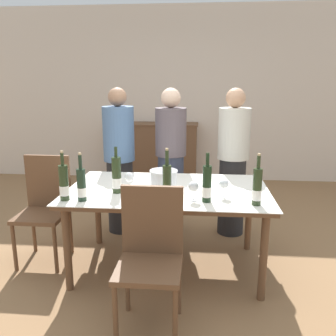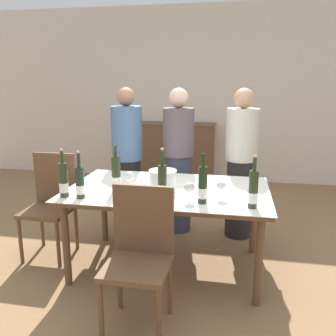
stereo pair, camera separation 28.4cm
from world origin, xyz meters
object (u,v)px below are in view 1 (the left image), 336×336
Objects in this scene: wine_bottle_0 at (207,185)px; person_guest_right at (233,164)px; wine_bottle_3 at (82,185)px; wine_bottle_5 at (257,188)px; sideboard_cabinet at (155,153)px; chair_near_front at (151,249)px; ice_bucket at (164,180)px; wine_bottle_1 at (64,184)px; person_host at (119,162)px; wine_bottle_4 at (117,176)px; dining_table at (168,196)px; person_guest_left at (171,162)px; wine_glass_1 at (224,185)px; chair_left_end at (45,202)px; wine_bottle_2 at (167,185)px; wine_glass_2 at (194,187)px; wine_glass_0 at (129,178)px.

wine_bottle_0 is 1.17m from person_guest_right.
wine_bottle_3 is 0.96× the size of wine_bottle_5.
sideboard_cabinet is 1.48× the size of chair_near_front.
wine_bottle_3 is at bearing -153.88° from ice_bucket.
wine_bottle_1 is at bearing -139.29° from person_guest_right.
wine_bottle_4 is at bearing -78.44° from person_host.
person_guest_left is at bearing 93.18° from dining_table.
sideboard_cabinet reaches higher than dining_table.
sideboard_cabinet is 9.52× the size of wine_glass_1.
wine_bottle_3 reaches higher than chair_left_end.
person_host is at bearing 88.47° from wine_bottle_3.
wine_glass_1 is 0.09× the size of person_guest_right.
chair_near_front is at bearing -100.71° from wine_bottle_2.
wine_bottle_1 is 2.61× the size of wine_glass_1.
wine_bottle_4 reaches higher than dining_table.
wine_bottle_1 is 0.25× the size of person_guest_left.
wine_bottle_1 is (-0.74, -0.29, 0.03)m from ice_bucket.
wine_bottle_1 is at bearing -175.77° from wine_glass_2.
wine_glass_1 is (0.78, -0.12, -0.00)m from wine_glass_0.
wine_bottle_1 is 0.40× the size of chair_left_end.
wine_glass_0 is at bearing 170.96° from wine_glass_1.
wine_bottle_0 is 1.55m from chair_left_end.
ice_bucket is 0.29m from wine_glass_0.
wine_bottle_2 is at bearing -61.25° from person_host.
wine_bottle_1 is at bearing -120.64° from person_guest_left.
wine_bottle_1 is 0.68m from chair_left_end.
wine_bottle_1 is 0.25× the size of person_host.
wine_glass_0 is 0.79m from chair_near_front.
chair_near_front is at bearing -121.16° from wine_glass_2.
wine_bottle_1 is at bearing -179.18° from wine_bottle_5.
wine_bottle_2 reaches higher than wine_bottle_4.
wine_bottle_1 reaches higher than wine_glass_2.
person_host is at bearing 81.56° from wine_bottle_1.
wine_glass_0 is 0.89m from chair_left_end.
dining_table is 11.17× the size of wine_glass_0.
dining_table is 0.75m from wine_bottle_3.
chair_near_front is (-0.37, -0.43, -0.33)m from wine_bottle_0.
wine_glass_0 is 0.10× the size of person_host.
wine_bottle_5 is at bearing -10.32° from wine_bottle_4.
chair_left_end reaches higher than wine_glass_2.
wine_bottle_4 is 1.41m from person_guest_right.
wine_bottle_2 is at bearing -40.08° from wine_glass_0.
wine_bottle_2 is at bearing -179.30° from wine_bottle_5.
wine_bottle_3 reaches higher than wine_glass_1.
ice_bucket is 0.60× the size of wine_bottle_5.
person_host is at bearing -177.91° from person_guest_right.
person_guest_left is (-0.50, 1.03, -0.06)m from wine_glass_1.
ice_bucket is 0.67m from wine_bottle_3.
sideboard_cabinet is 2.01m from person_guest_left.
wine_bottle_4 is (-0.73, 0.16, 0.00)m from wine_bottle_0.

